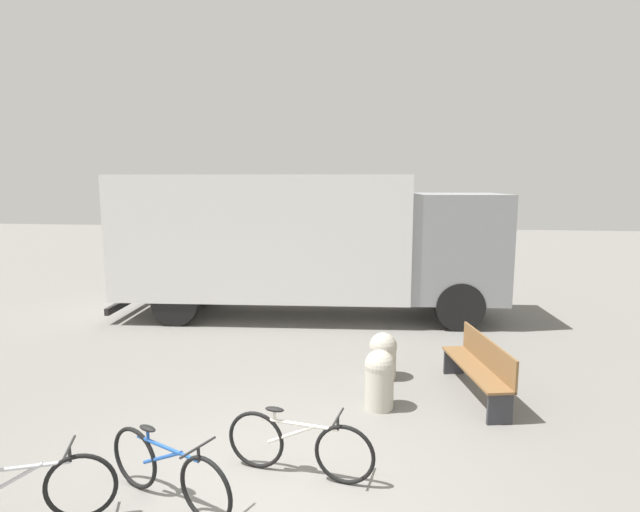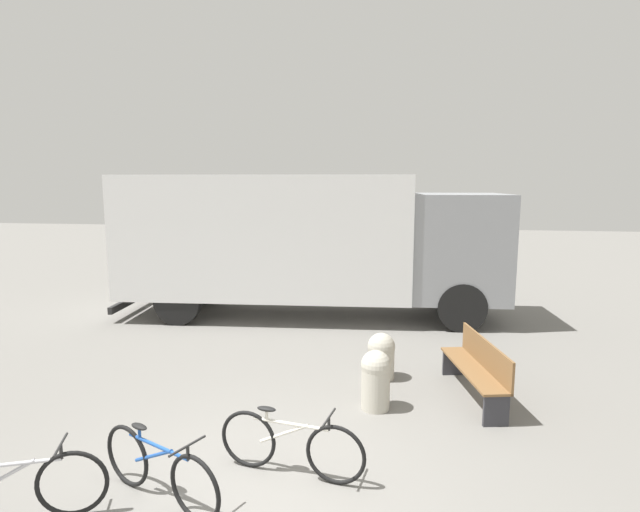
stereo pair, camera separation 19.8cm
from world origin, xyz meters
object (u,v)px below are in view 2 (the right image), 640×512
(bicycle_near, at_px, (13,488))
(bicycle_far, at_px, (290,445))
(delivery_truck, at_px, (304,239))
(bicycle_middle, at_px, (159,469))
(bollard_near_bench, at_px, (376,378))
(park_bench, at_px, (478,366))
(bollard_far_bench, at_px, (381,355))

(bicycle_near, xyz_separation_m, bicycle_far, (2.40, 1.15, 0.00))
(delivery_truck, relative_size, bicycle_near, 5.69)
(delivery_truck, distance_m, bicycle_middle, 7.30)
(bicycle_middle, bearing_deg, bicycle_far, 53.29)
(bicycle_middle, relative_size, bicycle_far, 0.93)
(bollard_near_bench, bearing_deg, delivery_truck, 111.65)
(bicycle_far, bearing_deg, bicycle_near, -144.39)
(bicycle_middle, height_order, bollard_near_bench, bollard_near_bench)
(bicycle_far, bearing_deg, bicycle_middle, -141.66)
(park_bench, distance_m, bicycle_near, 5.89)
(delivery_truck, distance_m, bollard_far_bench, 4.34)
(bollard_near_bench, height_order, bollard_far_bench, bollard_near_bench)
(bollard_far_bench, bearing_deg, park_bench, -20.16)
(bicycle_far, height_order, bollard_far_bench, bollard_far_bench)
(bicycle_near, relative_size, bicycle_middle, 1.03)
(delivery_truck, xyz_separation_m, bicycle_middle, (-0.17, -7.15, -1.50))
(park_bench, relative_size, bicycle_far, 1.15)
(bicycle_far, bearing_deg, delivery_truck, 108.97)
(park_bench, bearing_deg, bollard_far_bench, 58.03)
(bicycle_middle, bearing_deg, delivery_truck, 113.56)
(delivery_truck, distance_m, bicycle_near, 7.91)
(bollard_far_bench, bearing_deg, bicycle_near, -129.18)
(delivery_truck, relative_size, bicycle_far, 5.42)
(bicycle_middle, xyz_separation_m, bollard_far_bench, (2.09, 3.54, 0.04))
(bicycle_far, xyz_separation_m, bollard_near_bench, (0.85, 1.77, 0.10))
(park_bench, xyz_separation_m, bollard_near_bench, (-1.48, -0.59, -0.03))
(bicycle_far, relative_size, bollard_far_bench, 2.20)
(park_bench, distance_m, bicycle_middle, 4.64)
(park_bench, bearing_deg, bicycle_middle, 118.67)
(bicycle_near, bearing_deg, delivery_truck, 58.93)
(bicycle_near, xyz_separation_m, bicycle_middle, (1.20, 0.50, 0.00))
(bicycle_near, xyz_separation_m, bollard_near_bench, (3.25, 2.92, 0.10))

